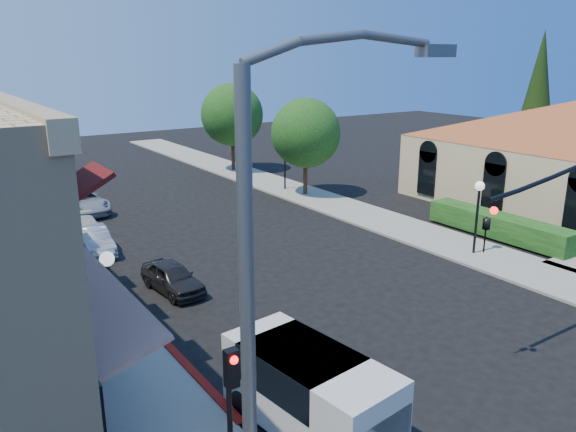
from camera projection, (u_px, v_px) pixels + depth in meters
ground at (512, 396)px, 15.56m from camera, size 120.00×120.00×0.00m
sidewalk_left at (8, 218)px, 32.31m from camera, size 3.50×50.00×0.12m
sidewalk_right at (265, 181)px, 41.74m from camera, size 3.50×50.00×0.12m
curb_red_strip at (165, 346)px, 18.20m from camera, size 0.25×10.00×0.06m
mission_building at (571, 143)px, 35.54m from camera, size 30.12×30.12×6.40m
hedge at (497, 238)px, 29.03m from camera, size 1.40×8.00×1.10m
conifer_far at (538, 92)px, 43.23m from camera, size 3.20×3.20×11.00m
street_tree_a at (306, 133)px, 36.65m from camera, size 4.56×4.56×6.48m
street_tree_b at (232, 115)px, 44.51m from camera, size 4.94×4.94×7.02m
secondary_signal at (231, 392)px, 11.72m from camera, size 0.28×0.42×3.32m
cobra_streetlight at (271, 349)px, 7.58m from camera, size 3.60×0.25×9.31m
lamppost_left_near at (109, 278)px, 16.58m from camera, size 0.44×0.44×3.57m
lamppost_left_far at (22, 189)px, 27.72m from camera, size 0.44×0.44×3.57m
lamppost_right_near at (479, 199)px, 25.75m from camera, size 0.44×0.44×3.57m
lamppost_right_far at (285, 151)px, 38.48m from camera, size 0.44×0.44×3.57m
white_van at (311, 388)px, 13.82m from camera, size 2.56×4.88×2.07m
parked_car_a at (173, 277)px, 22.29m from camera, size 1.72×3.59×1.18m
parked_car_b at (94, 240)px, 26.70m from camera, size 1.46×3.76×1.22m
parked_car_c at (85, 232)px, 27.97m from camera, size 2.11×4.39×1.23m
parked_car_d at (81, 202)px, 33.47m from camera, size 2.69×5.10×1.37m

